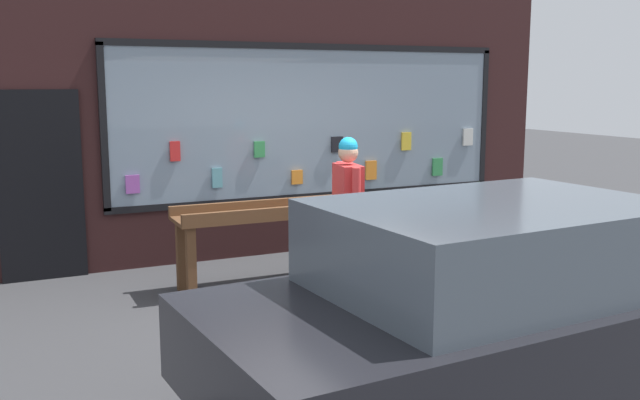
{
  "coord_description": "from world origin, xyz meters",
  "views": [
    {
      "loc": [
        -3.14,
        -6.02,
        2.18
      ],
      "look_at": [
        0.09,
        0.78,
        0.93
      ],
      "focal_mm": 40.0,
      "sensor_mm": 36.0,
      "label": 1
    }
  ],
  "objects_px": {
    "small_dog": "(388,267)",
    "sandwich_board_sign": "(476,223)",
    "display_table_main": "(305,216)",
    "parked_car": "(492,302)",
    "person_browsing": "(348,202)"
  },
  "relations": [
    {
      "from": "display_table_main",
      "to": "small_dog",
      "type": "xyz_separation_m",
      "value": [
        0.62,
        -0.74,
        -0.47
      ]
    },
    {
      "from": "small_dog",
      "to": "sandwich_board_sign",
      "type": "relative_size",
      "value": 0.51
    },
    {
      "from": "person_browsing",
      "to": "parked_car",
      "type": "relative_size",
      "value": 0.4
    },
    {
      "from": "small_dog",
      "to": "sandwich_board_sign",
      "type": "height_order",
      "value": "sandwich_board_sign"
    },
    {
      "from": "person_browsing",
      "to": "parked_car",
      "type": "distance_m",
      "value": 2.97
    },
    {
      "from": "small_dog",
      "to": "sandwich_board_sign",
      "type": "distance_m",
      "value": 1.75
    },
    {
      "from": "parked_car",
      "to": "small_dog",
      "type": "bearing_deg",
      "value": 69.87
    },
    {
      "from": "display_table_main",
      "to": "sandwich_board_sign",
      "type": "height_order",
      "value": "sandwich_board_sign"
    },
    {
      "from": "display_table_main",
      "to": "parked_car",
      "type": "bearing_deg",
      "value": -92.71
    },
    {
      "from": "small_dog",
      "to": "parked_car",
      "type": "relative_size",
      "value": 0.12
    },
    {
      "from": "small_dog",
      "to": "sandwich_board_sign",
      "type": "bearing_deg",
      "value": -32.33
    },
    {
      "from": "small_dog",
      "to": "parked_car",
      "type": "bearing_deg",
      "value": -160.46
    },
    {
      "from": "sandwich_board_sign",
      "to": "parked_car",
      "type": "xyz_separation_m",
      "value": [
        -2.4,
        -3.29,
        0.26
      ]
    },
    {
      "from": "small_dog",
      "to": "parked_car",
      "type": "distance_m",
      "value": 2.8
    },
    {
      "from": "person_browsing",
      "to": "parked_car",
      "type": "xyz_separation_m",
      "value": [
        -0.45,
        -2.93,
        -0.2
      ]
    }
  ]
}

